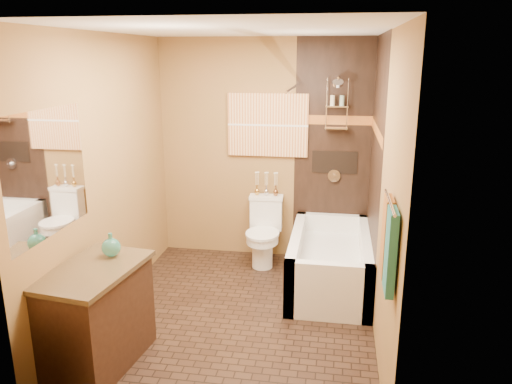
% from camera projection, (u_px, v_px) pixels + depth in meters
% --- Properties ---
extents(floor, '(3.00, 3.00, 0.00)m').
position_uv_depth(floor, '(239.00, 315.00, 4.58)').
color(floor, black).
rests_on(floor, ground).
extents(wall_left, '(0.02, 3.00, 2.50)m').
position_uv_depth(wall_left, '(106.00, 178.00, 4.43)').
color(wall_left, olive).
rests_on(wall_left, floor).
extents(wall_right, '(0.02, 3.00, 2.50)m').
position_uv_depth(wall_right, '(383.00, 189.00, 4.06)').
color(wall_right, olive).
rests_on(wall_right, floor).
extents(wall_back, '(2.40, 0.02, 2.50)m').
position_uv_depth(wall_back, '(264.00, 151.00, 5.67)').
color(wall_back, olive).
rests_on(wall_back, floor).
extents(wall_front, '(2.40, 0.02, 2.50)m').
position_uv_depth(wall_front, '(186.00, 249.00, 2.82)').
color(wall_front, olive).
rests_on(wall_front, floor).
extents(ceiling, '(3.00, 3.00, 0.00)m').
position_uv_depth(ceiling, '(237.00, 29.00, 3.91)').
color(ceiling, silver).
rests_on(ceiling, wall_back).
extents(alcove_tile_back, '(0.85, 0.01, 2.50)m').
position_uv_depth(alcove_tile_back, '(333.00, 153.00, 5.54)').
color(alcove_tile_back, black).
rests_on(alcove_tile_back, wall_back).
extents(alcove_tile_right, '(0.01, 1.50, 2.50)m').
position_uv_depth(alcove_tile_right, '(375.00, 169.00, 4.77)').
color(alcove_tile_right, black).
rests_on(alcove_tile_right, wall_right).
extents(mosaic_band_back, '(0.85, 0.01, 0.10)m').
position_uv_depth(mosaic_band_back, '(334.00, 120.00, 5.43)').
color(mosaic_band_back, '#994B1B').
rests_on(mosaic_band_back, alcove_tile_back).
extents(mosaic_band_right, '(0.01, 1.50, 0.10)m').
position_uv_depth(mosaic_band_right, '(376.00, 131.00, 4.68)').
color(mosaic_band_right, '#994B1B').
rests_on(mosaic_band_right, alcove_tile_right).
extents(alcove_niche, '(0.50, 0.01, 0.25)m').
position_uv_depth(alcove_niche, '(335.00, 162.00, 5.56)').
color(alcove_niche, black).
rests_on(alcove_niche, alcove_tile_back).
extents(shower_fixtures, '(0.24, 0.33, 1.16)m').
position_uv_depth(shower_fixtures, '(337.00, 117.00, 5.32)').
color(shower_fixtures, silver).
rests_on(shower_fixtures, floor).
extents(curtain_rod, '(0.03, 1.55, 0.03)m').
position_uv_depth(curtain_rod, '(295.00, 86.00, 4.69)').
color(curtain_rod, silver).
rests_on(curtain_rod, wall_back).
extents(towel_bar, '(0.02, 0.55, 0.02)m').
position_uv_depth(towel_bar, '(390.00, 202.00, 3.01)').
color(towel_bar, silver).
rests_on(towel_bar, wall_right).
extents(towel_teal, '(0.05, 0.22, 0.52)m').
position_uv_depth(towel_teal, '(391.00, 252.00, 2.96)').
color(towel_teal, '#1E675B').
rests_on(towel_teal, towel_bar).
extents(towel_rust, '(0.05, 0.22, 0.52)m').
position_uv_depth(towel_rust, '(387.00, 236.00, 3.21)').
color(towel_rust, brown).
rests_on(towel_rust, towel_bar).
extents(sunset_painting, '(0.90, 0.04, 0.70)m').
position_uv_depth(sunset_painting, '(268.00, 125.00, 5.56)').
color(sunset_painting, '#C4632E').
rests_on(sunset_painting, wall_back).
extents(vanity_mirror, '(0.01, 1.00, 0.90)m').
position_uv_depth(vanity_mirror, '(48.00, 174.00, 3.51)').
color(vanity_mirror, white).
rests_on(vanity_mirror, wall_left).
extents(bathtub, '(0.80, 1.50, 0.55)m').
position_uv_depth(bathtub, '(330.00, 266.00, 5.11)').
color(bathtub, white).
rests_on(bathtub, floor).
extents(toilet, '(0.39, 0.57, 0.75)m').
position_uv_depth(toilet, '(264.00, 231.00, 5.63)').
color(toilet, white).
rests_on(toilet, floor).
extents(vanity, '(0.66, 0.96, 0.80)m').
position_uv_depth(vanity, '(96.00, 317.00, 3.77)').
color(vanity, black).
rests_on(vanity, floor).
extents(teal_bottle, '(0.19, 0.19, 0.23)m').
position_uv_depth(teal_bottle, '(111.00, 245.00, 3.85)').
color(teal_bottle, '#2A806E').
rests_on(teal_bottle, vanity).
extents(bud_vases, '(0.27, 0.06, 0.27)m').
position_uv_depth(bud_vases, '(266.00, 183.00, 5.65)').
color(bud_vases, '#C08E3C').
rests_on(bud_vases, toilet).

